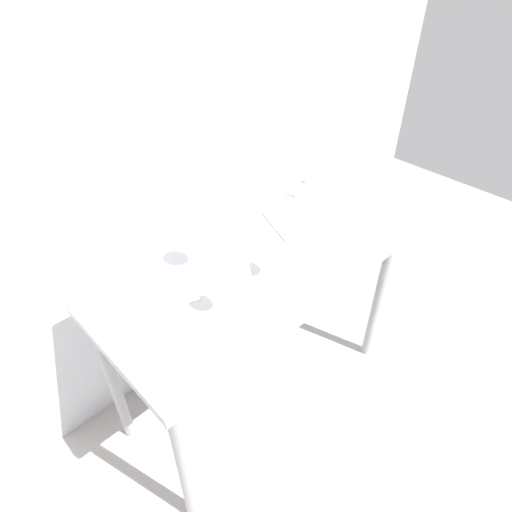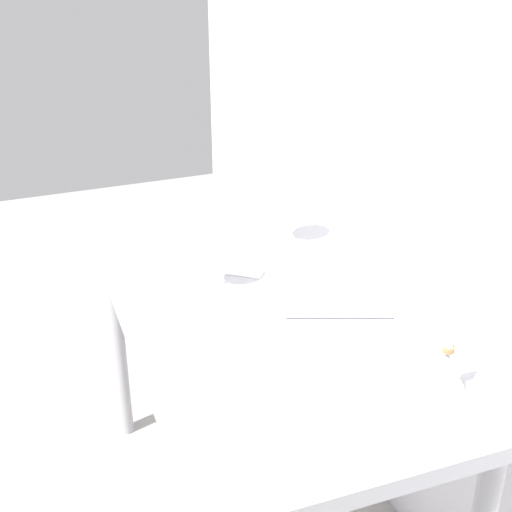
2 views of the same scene
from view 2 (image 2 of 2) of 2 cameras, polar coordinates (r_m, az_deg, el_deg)
back_wall at (r=1.88m, az=14.22°, el=10.95°), size 3.80×0.04×2.60m
steel_counter at (r=1.88m, az=-0.38°, el=-5.19°), size 1.40×0.65×0.90m
wine_glass_near_left at (r=2.00m, az=-6.36°, el=4.06°), size 0.08×0.08×0.17m
wine_glass_near_center at (r=1.76m, az=-3.74°, el=1.28°), size 0.09×0.09×0.18m
wine_glass_far_left at (r=1.99m, az=2.06°, el=4.51°), size 0.09×0.09×0.18m
open_notebook at (r=1.70m, az=6.50°, el=-4.94°), size 0.40×0.35×0.01m
tasting_sheet_upper at (r=1.96m, az=-2.90°, el=-0.17°), size 0.29×0.31×0.00m
tasting_sheet_lower at (r=2.15m, az=-0.47°, el=2.58°), size 0.21×0.25×0.00m
decanter_funnel at (r=1.50m, az=14.40°, el=-8.58°), size 0.09×0.09×0.15m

